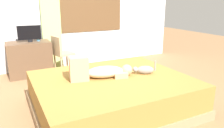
% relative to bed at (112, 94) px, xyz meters
% --- Properties ---
extents(ground_plane, '(16.00, 16.00, 0.00)m').
position_rel_bed_xyz_m(ground_plane, '(-0.12, 0.07, -0.25)').
color(ground_plane, olive).
extents(back_wall_with_window, '(6.40, 0.14, 2.90)m').
position_rel_bed_xyz_m(back_wall_with_window, '(-0.09, 2.65, 1.20)').
color(back_wall_with_window, silver).
rests_on(back_wall_with_window, ground).
extents(bed, '(2.25, 1.88, 0.50)m').
position_rel_bed_xyz_m(bed, '(0.00, 0.00, 0.00)').
color(bed, '#997A56').
rests_on(bed, ground).
extents(person_lying, '(0.94, 0.42, 0.34)m').
position_rel_bed_xyz_m(person_lying, '(-0.18, 0.10, 0.37)').
color(person_lying, '#CCB299').
rests_on(person_lying, bed).
extents(cat, '(0.33, 0.21, 0.21)m').
position_rel_bed_xyz_m(cat, '(0.53, -0.06, 0.32)').
color(cat, gray).
rests_on(cat, bed).
extents(desk, '(0.90, 0.56, 0.74)m').
position_rel_bed_xyz_m(desk, '(-0.88, 2.25, 0.12)').
color(desk, brown).
rests_on(desk, ground).
extents(tv_monitor, '(0.48, 0.10, 0.35)m').
position_rel_bed_xyz_m(tv_monitor, '(-0.84, 2.25, 0.68)').
color(tv_monitor, black).
rests_on(tv_monitor, desk).
extents(cup, '(0.08, 0.08, 0.10)m').
position_rel_bed_xyz_m(cup, '(-0.66, 2.27, 0.54)').
color(cup, teal).
rests_on(cup, desk).
extents(chair_by_desk, '(0.46, 0.46, 0.86)m').
position_rel_bed_xyz_m(chair_by_desk, '(-0.25, 1.99, 0.26)').
color(chair_by_desk, tan).
rests_on(chair_by_desk, ground).
extents(curtain_left, '(0.44, 0.06, 2.58)m').
position_rel_bed_xyz_m(curtain_left, '(-0.31, 2.53, 1.04)').
color(curtain_left, '#ADCC75').
rests_on(curtain_left, ground).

